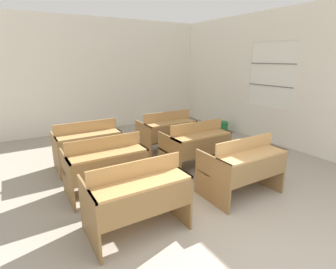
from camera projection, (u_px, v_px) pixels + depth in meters
wall_back at (88, 76)px, 7.23m from camera, size 6.99×0.06×3.08m
wall_right_with_window at (267, 78)px, 6.36m from camera, size 0.06×6.30×3.08m
bench_front_left at (137, 196)px, 3.06m from camera, size 1.14×0.75×0.91m
bench_front_right at (243, 166)px, 3.91m from camera, size 1.14×0.75×0.91m
bench_second_left at (105, 165)px, 3.95m from camera, size 1.14×0.75×0.91m
bench_second_right at (196, 145)px, 4.84m from camera, size 1.14×0.75×0.91m
bench_third_left at (87, 144)px, 4.87m from camera, size 1.14×0.75×0.91m
bench_third_right at (167, 131)px, 5.74m from camera, size 1.14×0.75×0.91m
wastepaper_bin at (222, 127)px, 7.41m from camera, size 0.31×0.31×0.29m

